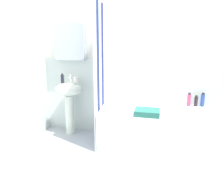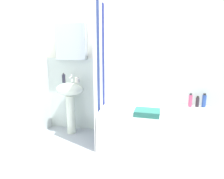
{
  "view_description": "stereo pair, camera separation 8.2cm",
  "coord_description": "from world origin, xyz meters",
  "px_view_note": "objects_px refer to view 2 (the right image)",
  "views": [
    {
      "loc": [
        0.15,
        -2.22,
        1.55
      ],
      "look_at": [
        -0.33,
        0.65,
        0.85
      ],
      "focal_mm": 35.96,
      "sensor_mm": 36.0,
      "label": 1
    },
    {
      "loc": [
        0.23,
        -2.21,
        1.55
      ],
      "look_at": [
        -0.33,
        0.65,
        0.85
      ],
      "focal_mm": 35.96,
      "sensor_mm": 36.0,
      "label": 2
    }
  ],
  "objects_px": {
    "sink": "(70,97)",
    "shampoo_bottle": "(197,102)",
    "lotion_bottle": "(204,101)",
    "towel_folded": "(147,113)",
    "soap_dispenser": "(64,78)",
    "bathtub": "(155,128)",
    "toothbrush_cup": "(77,80)",
    "conditioner_bottle": "(190,100)"
  },
  "relations": [
    {
      "from": "lotion_bottle",
      "to": "toothbrush_cup",
      "type": "bearing_deg",
      "value": -178.4
    },
    {
      "from": "lotion_bottle",
      "to": "towel_folded",
      "type": "distance_m",
      "value": 0.96
    },
    {
      "from": "lotion_bottle",
      "to": "shampoo_bottle",
      "type": "relative_size",
      "value": 1.26
    },
    {
      "from": "sink",
      "to": "toothbrush_cup",
      "type": "xyz_separation_m",
      "value": [
        0.11,
        0.06,
        0.26
      ]
    },
    {
      "from": "bathtub",
      "to": "lotion_bottle",
      "type": "height_order",
      "value": "lotion_bottle"
    },
    {
      "from": "soap_dispenser",
      "to": "towel_folded",
      "type": "height_order",
      "value": "soap_dispenser"
    },
    {
      "from": "bathtub",
      "to": "shampoo_bottle",
      "type": "xyz_separation_m",
      "value": [
        0.59,
        0.29,
        0.34
      ]
    },
    {
      "from": "toothbrush_cup",
      "to": "shampoo_bottle",
      "type": "height_order",
      "value": "toothbrush_cup"
    },
    {
      "from": "conditioner_bottle",
      "to": "soap_dispenser",
      "type": "bearing_deg",
      "value": -177.64
    },
    {
      "from": "soap_dispenser",
      "to": "toothbrush_cup",
      "type": "height_order",
      "value": "soap_dispenser"
    },
    {
      "from": "sink",
      "to": "towel_folded",
      "type": "height_order",
      "value": "sink"
    },
    {
      "from": "soap_dispenser",
      "to": "lotion_bottle",
      "type": "height_order",
      "value": "soap_dispenser"
    },
    {
      "from": "conditioner_bottle",
      "to": "towel_folded",
      "type": "xyz_separation_m",
      "value": [
        -0.61,
        -0.5,
        -0.06
      ]
    },
    {
      "from": "sink",
      "to": "soap_dispenser",
      "type": "distance_m",
      "value": 0.31
    },
    {
      "from": "bathtub",
      "to": "towel_folded",
      "type": "relative_size",
      "value": 4.78
    },
    {
      "from": "toothbrush_cup",
      "to": "shampoo_bottle",
      "type": "distance_m",
      "value": 1.85
    },
    {
      "from": "shampoo_bottle",
      "to": "toothbrush_cup",
      "type": "bearing_deg",
      "value": -178.46
    },
    {
      "from": "toothbrush_cup",
      "to": "shampoo_bottle",
      "type": "bearing_deg",
      "value": 1.54
    },
    {
      "from": "sink",
      "to": "conditioner_bottle",
      "type": "bearing_deg",
      "value": 2.9
    },
    {
      "from": "shampoo_bottle",
      "to": "towel_folded",
      "type": "xyz_separation_m",
      "value": [
        -0.71,
        -0.52,
        -0.04
      ]
    },
    {
      "from": "soap_dispenser",
      "to": "bathtub",
      "type": "bearing_deg",
      "value": -7.6
    },
    {
      "from": "bathtub",
      "to": "shampoo_bottle",
      "type": "height_order",
      "value": "shampoo_bottle"
    },
    {
      "from": "toothbrush_cup",
      "to": "conditioner_bottle",
      "type": "relative_size",
      "value": 0.41
    },
    {
      "from": "toothbrush_cup",
      "to": "conditioner_bottle",
      "type": "bearing_deg",
      "value": 1.15
    },
    {
      "from": "soap_dispenser",
      "to": "shampoo_bottle",
      "type": "xyz_separation_m",
      "value": [
        2.04,
        0.09,
        -0.29
      ]
    },
    {
      "from": "toothbrush_cup",
      "to": "bathtub",
      "type": "xyz_separation_m",
      "value": [
        1.24,
        -0.24,
        -0.61
      ]
    },
    {
      "from": "soap_dispenser",
      "to": "lotion_bottle",
      "type": "relative_size",
      "value": 0.76
    },
    {
      "from": "toothbrush_cup",
      "to": "lotion_bottle",
      "type": "relative_size",
      "value": 0.4
    },
    {
      "from": "soap_dispenser",
      "to": "towel_folded",
      "type": "bearing_deg",
      "value": -17.62
    },
    {
      "from": "bathtub",
      "to": "towel_folded",
      "type": "height_order",
      "value": "towel_folded"
    },
    {
      "from": "toothbrush_cup",
      "to": "sink",
      "type": "bearing_deg",
      "value": -151.6
    },
    {
      "from": "bathtub",
      "to": "lotion_bottle",
      "type": "bearing_deg",
      "value": 23.06
    },
    {
      "from": "towel_folded",
      "to": "conditioner_bottle",
      "type": "bearing_deg",
      "value": 39.51
    },
    {
      "from": "sink",
      "to": "towel_folded",
      "type": "relative_size",
      "value": 2.54
    },
    {
      "from": "towel_folded",
      "to": "shampoo_bottle",
      "type": "bearing_deg",
      "value": 35.97
    },
    {
      "from": "soap_dispenser",
      "to": "shampoo_bottle",
      "type": "height_order",
      "value": "soap_dispenser"
    },
    {
      "from": "lotion_bottle",
      "to": "conditioner_bottle",
      "type": "xyz_separation_m",
      "value": [
        -0.2,
        -0.02,
        -0.0
      ]
    },
    {
      "from": "toothbrush_cup",
      "to": "lotion_bottle",
      "type": "distance_m",
      "value": 1.94
    },
    {
      "from": "toothbrush_cup",
      "to": "towel_folded",
      "type": "distance_m",
      "value": 1.25
    },
    {
      "from": "sink",
      "to": "shampoo_bottle",
      "type": "relative_size",
      "value": 5.11
    },
    {
      "from": "toothbrush_cup",
      "to": "shampoo_bottle",
      "type": "xyz_separation_m",
      "value": [
        1.83,
        0.05,
        -0.27
      ]
    },
    {
      "from": "shampoo_bottle",
      "to": "sink",
      "type": "bearing_deg",
      "value": -176.83
    }
  ]
}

